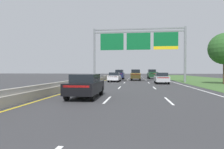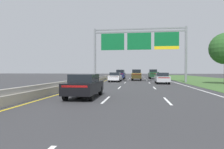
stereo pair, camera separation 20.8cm
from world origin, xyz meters
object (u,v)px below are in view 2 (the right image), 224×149
Objects in this scene: pickup_truck_darkgreen at (153,74)px; car_navy_left_lane_suv at (121,74)px; car_gold_centre_lane_suv at (137,75)px; car_black_left_lane_sedan at (85,85)px; car_silver_right_lane_sedan at (162,78)px; overhead_sign_gantry at (139,43)px; car_white_left_lane_sedan at (115,77)px.

car_navy_left_lane_suv is at bearing 109.86° from pickup_truck_darkgreen.
car_gold_centre_lane_suv is at bearing 151.78° from pickup_truck_darkgreen.
pickup_truck_darkgreen is at bearing -12.43° from car_black_left_lane_sedan.
car_gold_centre_lane_suv is at bearing 20.70° from car_silver_right_lane_sedan.
car_silver_right_lane_sedan is at bearing -24.39° from car_black_left_lane_sedan.
car_silver_right_lane_sedan is 1.01× the size of car_black_left_lane_sedan.
pickup_truck_darkgreen is at bearing 76.80° from overhead_sign_gantry.
car_white_left_lane_sedan is at bearing 150.45° from pickup_truck_darkgreen.
car_gold_centre_lane_suv is (-3.84, -7.59, 0.02)m from pickup_truck_darkgreen.
car_gold_centre_lane_suv is at bearing -28.37° from car_white_left_lane_sedan.
overhead_sign_gantry reaches higher than car_black_left_lane_sedan.
car_gold_centre_lane_suv is 7.21m from car_white_left_lane_sedan.
car_gold_centre_lane_suv is 10.99m from car_silver_right_lane_sedan.
pickup_truck_darkgreen is 17.95m from car_silver_right_lane_sedan.
car_black_left_lane_sedan is at bearing -101.12° from overhead_sign_gantry.
car_white_left_lane_sedan is (-7.24, 4.10, 0.00)m from car_silver_right_lane_sedan.
car_gold_centre_lane_suv reaches higher than car_black_left_lane_sedan.
car_silver_right_lane_sedan is (3.67, -10.35, -0.28)m from car_gold_centre_lane_suv.
car_silver_right_lane_sedan is 16.72m from car_navy_left_lane_suv.
car_gold_centre_lane_suv is 26.32m from car_black_left_lane_sedan.
overhead_sign_gantry reaches higher than car_white_left_lane_sedan.
car_black_left_lane_sedan is at bearing -179.61° from car_navy_left_lane_suv.
car_navy_left_lane_suv is (-3.62, 4.69, 0.00)m from car_gold_centre_lane_suv.
car_white_left_lane_sedan is 0.94× the size of car_navy_left_lane_suv.
pickup_truck_darkgreen reaches higher than car_gold_centre_lane_suv.
overhead_sign_gantry reaches higher than car_navy_left_lane_suv.
car_white_left_lane_sedan is at bearing 169.91° from overhead_sign_gantry.
pickup_truck_darkgreen is 15.71m from car_white_left_lane_sedan.
car_black_left_lane_sedan is 30.80m from car_navy_left_lane_suv.
pickup_truck_darkgreen reaches higher than car_white_left_lane_sedan.
car_navy_left_lane_suv is at bearing 1.63° from car_white_left_lane_sedan.
car_navy_left_lane_suv is (-7.29, 15.04, 0.28)m from car_silver_right_lane_sedan.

